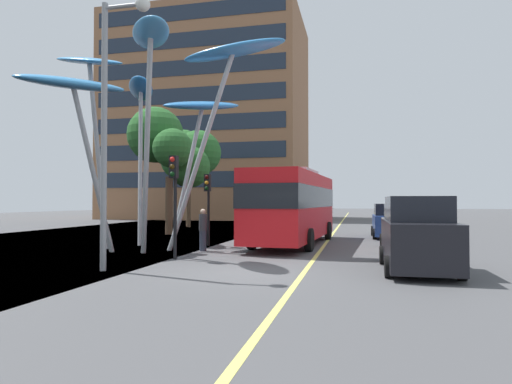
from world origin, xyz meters
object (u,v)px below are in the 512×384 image
object	(u,v)px
car_parked_near	(418,236)
car_parked_mid	(406,228)
street_lamp	(114,99)
traffic_light_kerb_near	(174,184)
traffic_light_kerb_far	(208,194)
car_parked_far	(389,222)
leaf_sculpture	(153,88)
pedestrian	(203,230)
red_bus	(294,204)

from	to	relation	value
car_parked_near	car_parked_mid	world-z (taller)	car_parked_near
street_lamp	car_parked_mid	bearing A→B (deg)	40.19
traffic_light_kerb_near	traffic_light_kerb_far	bearing A→B (deg)	94.94
car_parked_near	car_parked_far	size ratio (longest dim) A/B	1.00
leaf_sculpture	street_lamp	world-z (taller)	leaf_sculpture
car_parked_mid	car_parked_near	bearing A→B (deg)	-92.60
car_parked_mid	pedestrian	xyz separation A→B (m)	(-8.27, -2.05, -0.05)
street_lamp	car_parked_near	bearing A→B (deg)	12.51
traffic_light_kerb_far	pedestrian	xyz separation A→B (m)	(0.49, -2.02, -1.54)
car_parked_mid	red_bus	bearing A→B (deg)	161.79
car_parked_far	leaf_sculpture	bearing A→B (deg)	-140.00
traffic_light_kerb_near	car_parked_mid	bearing A→B (deg)	30.27
red_bus	traffic_light_kerb_far	size ratio (longest dim) A/B	3.10
car_parked_near	car_parked_mid	bearing A→B (deg)	87.40
pedestrian	traffic_light_kerb_far	bearing A→B (deg)	103.72
red_bus	pedestrian	size ratio (longest dim) A/B	5.89
car_parked_far	street_lamp	distance (m)	17.42
red_bus	leaf_sculpture	world-z (taller)	leaf_sculpture
street_lamp	pedestrian	xyz separation A→B (m)	(0.80, 5.61, -4.24)
red_bus	pedestrian	bearing A→B (deg)	-131.70
traffic_light_kerb_far	street_lamp	bearing A→B (deg)	-92.31
red_bus	leaf_sculpture	bearing A→B (deg)	-147.04
traffic_light_kerb_near	pedestrian	distance (m)	3.34
red_bus	car_parked_mid	world-z (taller)	red_bus
red_bus	car_parked_near	world-z (taller)	red_bus
car_parked_far	street_lamp	world-z (taller)	street_lamp
traffic_light_kerb_near	car_parked_near	bearing A→B (deg)	-5.92
red_bus	car_parked_mid	bearing A→B (deg)	-18.21
traffic_light_kerb_far	street_lamp	world-z (taller)	street_lamp
red_bus	car_parked_far	size ratio (longest dim) A/B	2.40
red_bus	leaf_sculpture	distance (m)	8.37
leaf_sculpture	car_parked_near	size ratio (longest dim) A/B	2.45
traffic_light_kerb_near	car_parked_far	bearing A→B (deg)	54.91
red_bus	pedestrian	distance (m)	5.06
red_bus	car_parked_far	bearing A→B (deg)	46.75
car_parked_far	pedestrian	distance (m)	11.92
traffic_light_kerb_far	leaf_sculpture	bearing A→B (deg)	-132.92
red_bus	street_lamp	world-z (taller)	street_lamp
leaf_sculpture	car_parked_mid	size ratio (longest dim) A/B	2.41
street_lamp	traffic_light_kerb_far	bearing A→B (deg)	87.69
traffic_light_kerb_far	car_parked_near	bearing A→B (deg)	-33.76
car_parked_near	street_lamp	size ratio (longest dim) A/B	0.53
car_parked_mid	pedestrian	world-z (taller)	car_parked_mid
traffic_light_kerb_near	street_lamp	size ratio (longest dim) A/B	0.45
red_bus	traffic_light_kerb_near	xyz separation A→B (m)	(-3.36, -6.51, 0.71)
car_parked_far	street_lamp	size ratio (longest dim) A/B	0.53
car_parked_near	street_lamp	bearing A→B (deg)	-167.49
traffic_light_kerb_near	street_lamp	bearing A→B (deg)	-104.59
car_parked_mid	street_lamp	xyz separation A→B (m)	(-9.07, -7.66, 4.19)
red_bus	traffic_light_kerb_far	bearing A→B (deg)	-156.25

